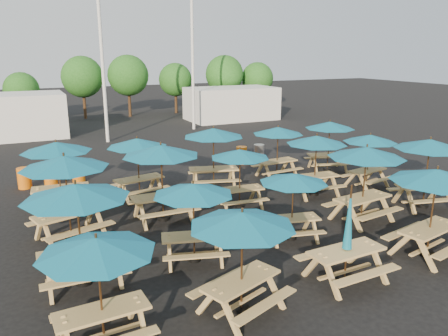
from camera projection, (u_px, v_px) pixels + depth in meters
name	position (u px, v px, depth m)	size (l,w,h in m)	color
ground	(242.00, 207.00, 15.58)	(120.00, 120.00, 0.00)	black
picnic_unit_0	(97.00, 251.00, 7.80)	(2.27, 2.27, 2.21)	#A77F4A
picnic_unit_1	(76.00, 196.00, 9.91)	(2.49, 2.49, 2.52)	#A77F4A
picnic_unit_2	(65.00, 166.00, 12.37)	(3.11, 3.11, 2.57)	#A77F4A
picnic_unit_3	(57.00, 150.00, 14.90)	(2.58, 2.58, 2.44)	#A77F4A
picnic_unit_4	(242.00, 224.00, 8.84)	(2.85, 2.85, 2.29)	#A77F4A
picnic_unit_5	(193.00, 193.00, 11.14)	(2.61, 2.61, 2.16)	#A77F4A
picnic_unit_6	(161.00, 154.00, 13.88)	(2.49, 2.49, 2.55)	#A77F4A
picnic_unit_7	(137.00, 146.00, 16.15)	(2.60, 2.60, 2.31)	#A77F4A
picnic_unit_8	(347.00, 242.00, 10.37)	(1.96, 1.73, 2.43)	#A77F4A
picnic_unit_9	(293.00, 182.00, 12.51)	(2.38, 2.38, 2.04)	#A77F4A
picnic_unit_10	(240.00, 156.00, 15.12)	(2.29, 2.29, 2.14)	#A77F4A
picnic_unit_11	(213.00, 136.00, 17.29)	(2.99, 2.99, 2.49)	#A77F4A
picnic_unit_12	(436.00, 180.00, 11.37)	(2.81, 2.81, 2.46)	#A77F4A
picnic_unit_13	(366.00, 156.00, 13.79)	(2.72, 2.72, 2.51)	#A77F4A
picnic_unit_14	(317.00, 143.00, 16.44)	(2.43, 2.43, 2.36)	#A77F4A
picnic_unit_15	(278.00, 133.00, 18.90)	(2.33, 2.33, 2.26)	#A77F4A
picnic_unit_17	(430.00, 148.00, 15.08)	(2.92, 2.92, 2.49)	#A77F4A
picnic_unit_18	(370.00, 141.00, 17.50)	(2.50, 2.50, 2.19)	#A77F4A
picnic_unit_19	(330.00, 128.00, 19.98)	(2.84, 2.84, 2.32)	#A77F4A
waste_bin_0	(24.00, 178.00, 17.69)	(0.53, 0.53, 0.85)	orange
waste_bin_1	(51.00, 176.00, 17.99)	(0.53, 0.53, 0.85)	orange
waste_bin_2	(78.00, 172.00, 18.60)	(0.53, 0.53, 0.85)	orange
waste_bin_3	(242.00, 155.00, 21.61)	(0.53, 0.53, 0.85)	orange
waste_bin_4	(259.00, 153.00, 22.11)	(0.53, 0.53, 0.85)	gray
mast_0	(101.00, 41.00, 25.42)	(0.20, 0.20, 12.00)	silver
mast_1	(192.00, 42.00, 29.86)	(0.20, 0.20, 12.00)	silver
event_tent_1	(231.00, 104.00, 35.56)	(7.00, 4.00, 2.60)	silver
tree_2	(21.00, 90.00, 32.88)	(2.59, 2.59, 3.93)	#382314
tree_3	(82.00, 77.00, 35.54)	(3.36, 3.36, 5.09)	#382314
tree_4	(128.00, 75.00, 36.64)	(3.41, 3.41, 5.17)	#382314
tree_5	(175.00, 80.00, 38.92)	(2.94, 2.94, 4.45)	#382314
tree_6	(224.00, 74.00, 38.92)	(3.38, 3.38, 5.13)	#382314
tree_7	(257.00, 78.00, 40.47)	(2.95, 2.95, 4.48)	#382314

